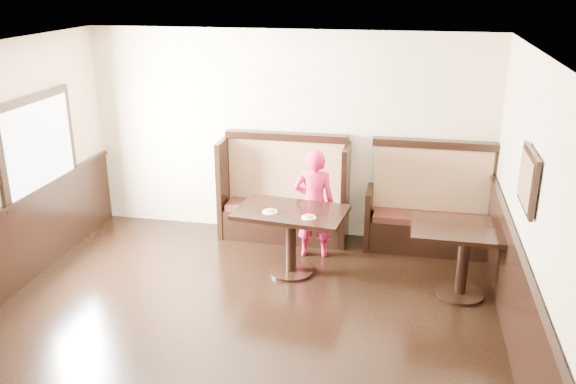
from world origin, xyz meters
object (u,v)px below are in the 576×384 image
(booth_neighbor, at_px, (429,214))
(table_neighbor, at_px, (464,245))
(child, at_px, (314,204))
(table_main, at_px, (291,225))
(booth_main, at_px, (285,200))

(booth_neighbor, distance_m, table_neighbor, 1.28)
(booth_neighbor, xyz_separation_m, child, (-1.46, -0.53, 0.24))
(table_main, height_order, child, child)
(booth_neighbor, distance_m, table_main, 1.97)
(booth_neighbor, height_order, table_neighbor, booth_neighbor)
(booth_neighbor, bearing_deg, child, -159.99)
(child, bearing_deg, table_neighbor, 150.89)
(table_main, xyz_separation_m, child, (0.19, 0.54, 0.09))
(child, bearing_deg, booth_main, -55.21)
(booth_main, bearing_deg, table_neighbor, -28.06)
(booth_neighbor, relative_size, table_main, 1.21)
(table_main, relative_size, child, 0.95)
(booth_main, height_order, table_neighbor, booth_main)
(table_main, height_order, table_neighbor, table_neighbor)
(child, bearing_deg, booth_neighbor, -168.06)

